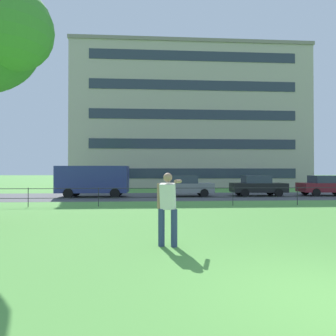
{
  "coord_description": "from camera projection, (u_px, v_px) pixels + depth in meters",
  "views": [
    {
      "loc": [
        -2.73,
        -3.95,
        1.84
      ],
      "look_at": [
        -2.0,
        7.57,
        1.98
      ],
      "focal_mm": 31.59,
      "sensor_mm": 36.0,
      "label": 1
    }
  ],
  "objects": [
    {
      "name": "street_strip",
      "position": [
        186.0,
        196.0,
        21.96
      ],
      "size": [
        80.0,
        7.2,
        0.01
      ],
      "primitive_type": "cube",
      "color": "#4C4C51",
      "rests_on": "ground"
    },
    {
      "name": "park_fence",
      "position": [
        200.0,
        193.0,
        15.91
      ],
      "size": [
        32.5,
        0.04,
        1.0
      ],
      "color": "#232328",
      "rests_on": "ground"
    },
    {
      "name": "person_thrower",
      "position": [
        168.0,
        206.0,
        7.27
      ],
      "size": [
        0.67,
        0.76,
        1.81
      ],
      "color": "navy",
      "rests_on": "ground"
    },
    {
      "name": "panel_van_far_right",
      "position": [
        93.0,
        179.0,
        21.32
      ],
      "size": [
        5.05,
        2.21,
        2.24
      ],
      "color": "navy",
      "rests_on": "ground"
    },
    {
      "name": "car_grey_center",
      "position": [
        185.0,
        186.0,
        21.89
      ],
      "size": [
        4.01,
        1.83,
        1.54
      ],
      "color": "slate",
      "rests_on": "ground"
    },
    {
      "name": "car_black_far_left",
      "position": [
        258.0,
        186.0,
        22.22
      ],
      "size": [
        4.05,
        1.91,
        1.54
      ],
      "color": "black",
      "rests_on": "ground"
    },
    {
      "name": "car_maroon_left",
      "position": [
        326.0,
        185.0,
        22.51
      ],
      "size": [
        4.04,
        1.89,
        1.54
      ],
      "color": "maroon",
      "rests_on": "ground"
    },
    {
      "name": "apartment_building_background",
      "position": [
        188.0,
        121.0,
        38.55
      ],
      "size": [
        27.86,
        11.52,
        16.82
      ],
      "color": "#ADA393",
      "rests_on": "ground"
    }
  ]
}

